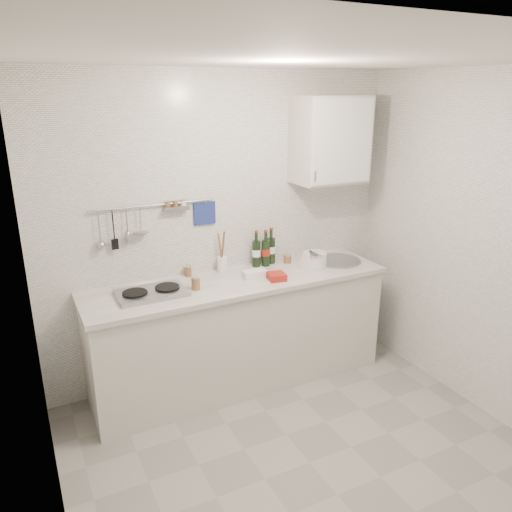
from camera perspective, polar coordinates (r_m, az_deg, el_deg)
The scene contains 18 objects.
floor at distance 3.59m, azimuth 6.17°, elevation -22.40°, with size 3.00×3.00×0.00m, color gray.
ceiling at distance 2.72m, azimuth 8.10°, elevation 21.62°, with size 3.00×3.00×0.00m, color silver.
back_wall at distance 4.10m, azimuth -3.81°, elevation 3.00°, with size 3.00×0.02×2.50m, color silver.
wall_left at distance 2.50m, azimuth -23.50°, elevation -9.14°, with size 0.02×2.80×2.50m, color silver.
wall_right at distance 3.93m, azimuth 25.60°, elevation 0.46°, with size 0.02×2.80×2.50m, color silver.
counter at distance 4.15m, azimuth -1.86°, elevation -8.92°, with size 2.44×0.64×0.96m.
wall_rail at distance 3.84m, azimuth -11.90°, elevation 4.28°, with size 0.98×0.09×0.34m.
wall_cabinet at distance 4.25m, azimuth 8.50°, elevation 12.99°, with size 0.60×0.38×0.70m.
plate_stack_hob at distance 3.79m, azimuth -11.82°, elevation -3.74°, with size 0.30×0.30×0.02m.
plate_stack_sink at distance 4.26m, azimuth 6.60°, elevation -0.41°, with size 0.27×0.25×0.11m.
wine_bottles at distance 4.21m, azimuth 0.97°, elevation 0.97°, with size 0.23×0.11×0.31m.
butter_dish at distance 3.97m, azimuth -0.18°, elevation -2.07°, with size 0.19×0.10×0.06m, color white.
strawberry_punnet at distance 3.92m, azimuth 2.37°, elevation -2.36°, with size 0.13×0.13×0.05m, color red.
utensil_crock at distance 4.08m, azimuth -3.89°, elevation -0.73°, with size 0.08×0.08×0.35m.
jar_a at distance 4.03m, azimuth -7.78°, elevation -1.68°, with size 0.06×0.06×0.09m.
jar_b at distance 4.32m, azimuth 1.80°, elevation -0.17°, with size 0.07×0.07×0.08m.
jar_c at distance 4.31m, azimuth 3.61°, elevation -0.27°, with size 0.07×0.07×0.08m.
jar_d at distance 3.76m, azimuth -6.91°, elevation -3.08°, with size 0.07×0.07×0.10m.
Camera 1 is at (-1.53, -2.25, 2.35)m, focal length 35.00 mm.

